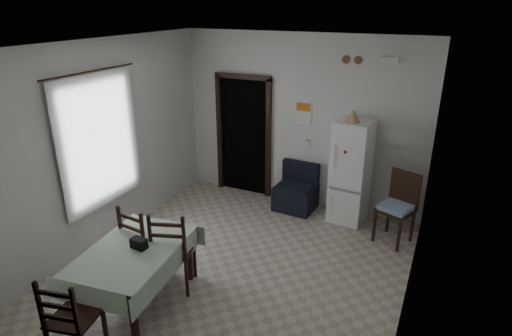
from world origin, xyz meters
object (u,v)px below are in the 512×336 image
object	(u,v)px
navy_seat	(296,188)
dining_chair_near_head	(74,316)
dining_chair_far_left	(145,241)
dining_chair_far_right	(174,248)
fridge	(351,172)
corner_chair	(396,209)
dining_table	(136,277)

from	to	relation	value
navy_seat	dining_chair_near_head	distance (m)	4.10
dining_chair_far_left	dining_chair_far_right	world-z (taller)	dining_chair_far_right
navy_seat	fridge	bearing A→B (deg)	3.42
corner_chair	dining_chair_far_right	size ratio (longest dim) A/B	0.98
fridge	dining_table	xyz separation A→B (m)	(-1.73, -3.12, -0.46)
navy_seat	dining_chair_far_right	distance (m)	2.72
dining_table	dining_chair_far_left	xyz separation A→B (m)	(-0.23, 0.48, 0.15)
navy_seat	dining_chair_far_left	xyz separation A→B (m)	(-1.06, -2.64, 0.14)
dining_chair_far_left	dining_chair_near_head	distance (m)	1.40
navy_seat	dining_table	bearing A→B (deg)	-101.41
corner_chair	dining_chair_far_left	bearing A→B (deg)	-119.72
dining_chair_far_right	navy_seat	bearing A→B (deg)	-122.32
fridge	dining_table	bearing A→B (deg)	-113.21
fridge	dining_table	distance (m)	3.59
navy_seat	dining_chair_far_right	bearing A→B (deg)	-99.77
dining_table	dining_chair_near_head	size ratio (longest dim) A/B	1.43
dining_chair_far_right	dining_chair_far_left	bearing A→B (deg)	-19.52
corner_chair	dining_chair_far_right	distance (m)	3.22
dining_chair_near_head	corner_chair	bearing A→B (deg)	-136.59
navy_seat	dining_chair_far_right	xyz separation A→B (m)	(-0.62, -2.64, 0.15)
fridge	navy_seat	size ratio (longest dim) A/B	2.12
dining_table	dining_chair_far_left	bearing A→B (deg)	108.71
corner_chair	dining_table	xyz separation A→B (m)	(-2.50, -2.73, -0.16)
fridge	dining_chair_near_head	xyz separation A→B (m)	(-1.72, -4.02, -0.33)
dining_chair_near_head	dining_chair_far_right	bearing A→B (deg)	-110.18
dining_chair_far_left	dining_chair_far_right	size ratio (longest dim) A/B	0.97
dining_table	dining_chair_far_right	bearing A→B (deg)	59.55
fridge	corner_chair	world-z (taller)	fridge
fridge	dining_chair_near_head	size ratio (longest dim) A/B	1.65
navy_seat	corner_chair	distance (m)	1.73
corner_chair	dining_chair_far_left	xyz separation A→B (m)	(-2.73, -2.25, -0.00)
navy_seat	corner_chair	xyz separation A→B (m)	(1.68, -0.39, 0.14)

